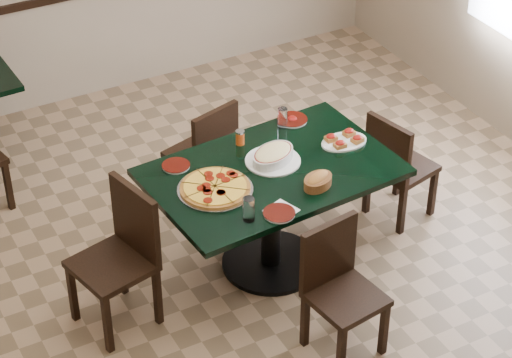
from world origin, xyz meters
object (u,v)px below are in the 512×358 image
lasagna_casserole (273,156)px  bread_basket (318,181)px  chair_far (207,151)px  chair_left (123,250)px  bruschetta_platter (344,140)px  chair_near (338,283)px  chair_right (396,164)px  pepperoni_pizza (215,188)px  main_table (272,194)px

lasagna_casserole → bread_basket: bearing=-95.4°
chair_far → chair_left: size_ratio=0.91×
bread_basket → bruschetta_platter: 0.50m
chair_near → bruschetta_platter: chair_near is taller
chair_right → bruschetta_platter: 0.54m
chair_near → pepperoni_pizza: size_ratio=1.82×
chair_right → bruschetta_platter: chair_right is taller
main_table → chair_right: 0.99m
chair_right → pepperoni_pizza: (-1.38, -0.08, 0.32)m
pepperoni_pizza → main_table: bearing=4.3°
chair_far → bread_basket: 1.13m
chair_left → bread_basket: chair_left is taller
lasagna_casserole → chair_right: bearing=-24.1°
chair_far → bread_basket: (0.23, -1.05, 0.34)m
chair_left → bread_basket: size_ratio=3.75×
chair_far → bruschetta_platter: 1.01m
chair_left → lasagna_casserole: chair_left is taller
chair_near → chair_left: 1.27m
main_table → bread_basket: size_ratio=6.43×
chair_right → lasagna_casserole: lasagna_casserole is taller
pepperoni_pizza → bruschetta_platter: bearing=4.3°
main_table → chair_far: bearing=91.4°
chair_left → pepperoni_pizza: chair_left is taller
chair_far → pepperoni_pizza: bearing=52.0°
main_table → chair_near: size_ratio=1.89×
main_table → pepperoni_pizza: 0.45m
pepperoni_pizza → bread_basket: bearing=-24.2°
chair_right → chair_left: (-1.97, -0.05, 0.06)m
chair_right → bread_basket: bearing=98.6°
bruschetta_platter → chair_right: bearing=3.6°
bruschetta_platter → chair_left: bearing=-175.9°
chair_right → bruschetta_platter: bearing=77.7°
chair_near → chair_left: (-0.99, 0.80, 0.05)m
chair_near → lasagna_casserole: (0.05, 0.86, 0.34)m
chair_far → lasagna_casserole: lasagna_casserole is taller
chair_left → pepperoni_pizza: bearing=73.3°
main_table → chair_near: (-0.01, -0.79, -0.11)m
bread_basket → bruschetta_platter: bread_basket is taller
chair_far → chair_near: bearing=76.5°
pepperoni_pizza → chair_left: bearing=176.8°
chair_left → bruschetta_platter: 1.56m
main_table → bread_basket: 0.39m
chair_far → bread_basket: bread_basket is taller
lasagna_casserole → bread_basket: same height
chair_near → bruschetta_platter: bearing=48.3°
lasagna_casserole → bruschetta_platter: size_ratio=1.15×
chair_right → chair_left: 1.97m
chair_far → chair_near: (0.07, -1.57, 0.00)m
chair_far → chair_right: size_ratio=1.01×
main_table → bruschetta_platter: (0.54, 0.04, 0.21)m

